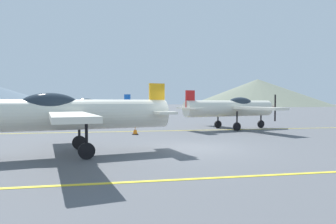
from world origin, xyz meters
name	(u,v)px	position (x,y,z in m)	size (l,w,h in m)	color
ground_plane	(194,148)	(0.00, 0.00, 0.00)	(400.00, 400.00, 0.00)	#54565B
apron_line_near	(246,176)	(0.00, -4.99, 0.01)	(80.00, 0.16, 0.01)	yellow
apron_line_far	(163,131)	(0.00, 7.66, 0.01)	(80.00, 0.16, 0.01)	yellow
airplane_near	(68,114)	(-5.06, -0.73, 1.54)	(8.02, 9.14, 2.74)	silver
airplane_mid	(233,108)	(5.14, 7.99, 1.54)	(8.02, 9.11, 2.74)	silver
airplane_far	(93,106)	(-5.31, 19.26, 1.54)	(7.93, 9.14, 2.74)	silver
traffic_cone_front	(135,130)	(-2.06, 5.78, 0.29)	(0.36, 0.36, 0.59)	black
hill_centerleft	(258,93)	(64.20, 118.40, 6.24)	(66.01, 66.01, 12.48)	slate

